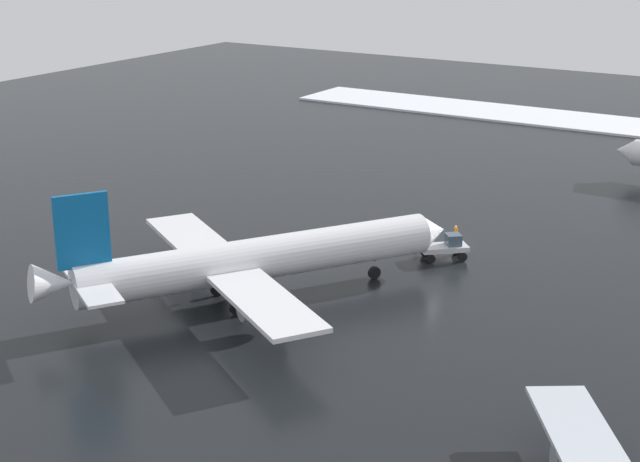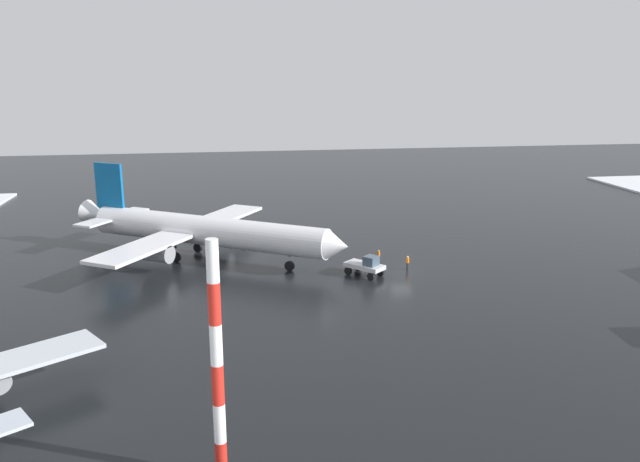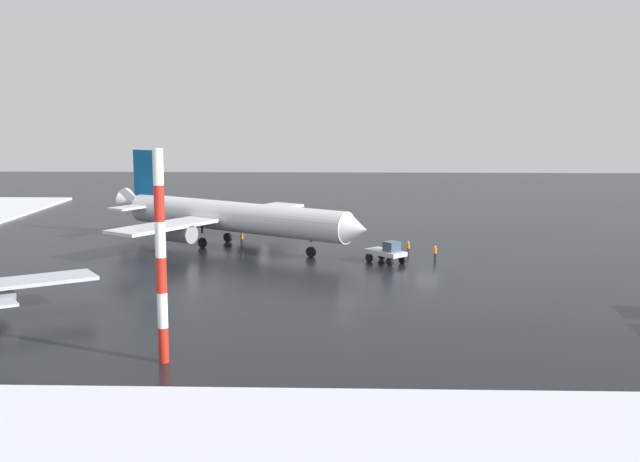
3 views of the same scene
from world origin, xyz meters
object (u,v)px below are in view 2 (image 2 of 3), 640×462
at_px(pushback_tug, 366,265).
at_px(ground_crew_beside_wing, 214,250).
at_px(antenna_mast, 217,365).
at_px(ground_crew_by_nose_gear, 408,262).
at_px(ground_crew_mid_apron, 379,256).
at_px(airplane_foreground_jet, 201,230).

height_order(pushback_tug, ground_crew_beside_wing, pushback_tug).
bearing_deg(antenna_mast, ground_crew_by_nose_gear, 58.56).
height_order(ground_crew_beside_wing, ground_crew_mid_apron, same).
relative_size(ground_crew_mid_apron, antenna_mast, 0.12).
distance_m(airplane_foreground_jet, ground_crew_beside_wing, 3.24).
bearing_deg(ground_crew_mid_apron, airplane_foreground_jet, -17.02).
bearing_deg(airplane_foreground_jet, ground_crew_by_nose_gear, 13.32).
distance_m(airplane_foreground_jet, ground_crew_by_nose_gear, 26.00).
bearing_deg(ground_crew_beside_wing, ground_crew_by_nose_gear, -163.04).
height_order(pushback_tug, ground_crew_mid_apron, pushback_tug).
bearing_deg(pushback_tug, ground_crew_beside_wing, -162.89).
bearing_deg(antenna_mast, ground_crew_mid_apron, 63.75).
bearing_deg(airplane_foreground_jet, ground_crew_mid_apron, 18.68).
bearing_deg(airplane_foreground_jet, pushback_tug, 4.84).
height_order(airplane_foreground_jet, antenna_mast, antenna_mast).
distance_m(pushback_tug, ground_crew_beside_wing, 20.42).
distance_m(ground_crew_beside_wing, antenna_mast, 46.15).
relative_size(airplane_foreground_jet, ground_crew_by_nose_gear, 20.04).
bearing_deg(airplane_foreground_jet, antenna_mast, -55.04).
xyz_separation_m(airplane_foreground_jet, ground_crew_by_nose_gear, (24.42, -8.45, -2.82)).
height_order(airplane_foreground_jet, ground_crew_mid_apron, airplane_foreground_jet).
bearing_deg(ground_crew_mid_apron, antenna_mast, 60.44).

